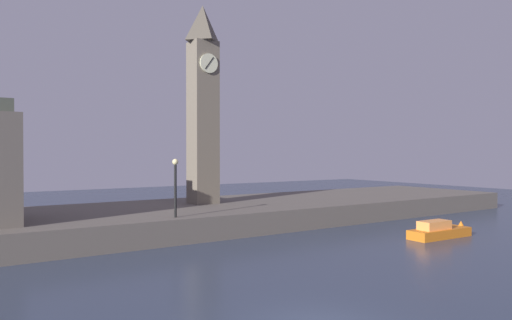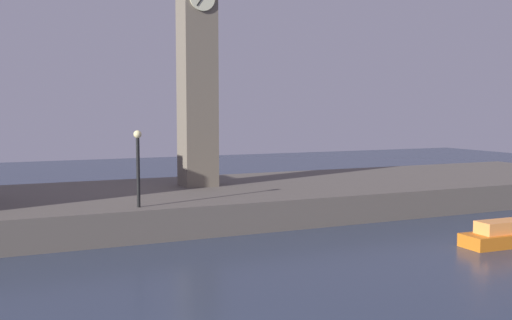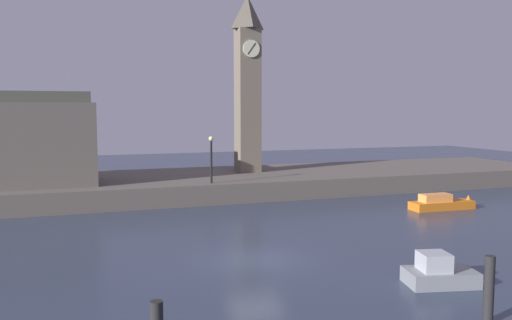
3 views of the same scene
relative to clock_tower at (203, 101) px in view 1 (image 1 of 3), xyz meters
The scene contains 4 objects.
far_embankment 10.89m from the clock_tower, behind, with size 70.00×12.00×1.50m, color #5B544C.
clock_tower is the anchor object (origin of this frame).
streetlamp 9.63m from the clock_tower, 128.48° to the right, with size 0.36×0.36×3.48m.
boat_patrol_orange 19.31m from the clock_tower, 53.30° to the right, with size 5.22×1.53×1.37m.
Camera 1 is at (-8.93, -10.16, 5.26)m, focal length 31.88 mm.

